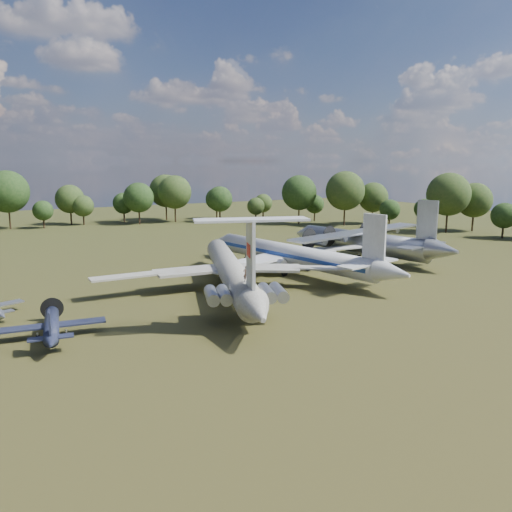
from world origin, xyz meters
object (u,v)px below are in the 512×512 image
small_prop_west (52,329)px  tu104_jet (292,259)px  il62_airliner (231,276)px  person_on_il62 (246,274)px  an12_transport (363,245)px

small_prop_west → tu104_jet: bearing=27.6°
il62_airliner → small_prop_west: 27.37m
person_on_il62 → tu104_jet: bearing=-105.9°
tu104_jet → small_prop_west: size_ratio=3.16×
tu104_jet → small_prop_west: 44.25m
small_prop_west → person_on_il62: (21.57, -5.12, 4.97)m
an12_transport → person_on_il62: (-39.21, -25.41, 3.40)m
il62_airliner → tu104_jet: il62_airliner is taller
tu104_jet → small_prop_west: (-41.26, -15.93, -1.33)m
il62_airliner → an12_transport: size_ratio=1.27×
il62_airliner → person_on_il62: 14.87m
small_prop_west → person_on_il62: bearing=-6.9°
an12_transport → small_prop_west: size_ratio=2.64×
il62_airliner → person_on_il62: (-4.36, -13.77, 3.55)m
small_prop_west → il62_airliner: bearing=24.9°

